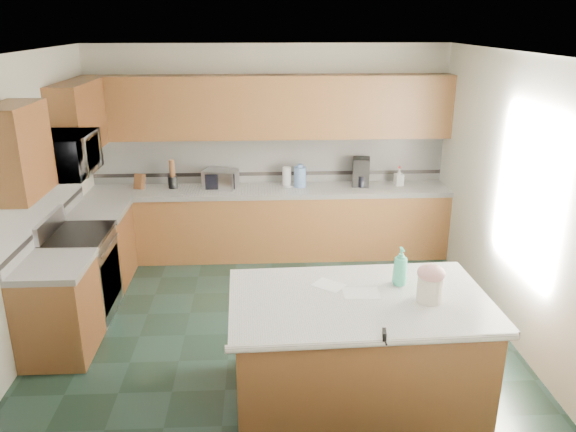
{
  "coord_description": "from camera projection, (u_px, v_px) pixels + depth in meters",
  "views": [
    {
      "loc": [
        -0.12,
        -4.93,
        2.98
      ],
      "look_at": [
        0.15,
        0.35,
        1.12
      ],
      "focal_mm": 35.0,
      "sensor_mm": 36.0,
      "label": 1
    }
  ],
  "objects": [
    {
      "name": "water_jug",
      "position": [
        300.0,
        177.0,
        7.25
      ],
      "size": [
        0.16,
        0.16,
        0.26
      ],
      "primitive_type": "cylinder",
      "color": "#6A92D1",
      "rests_on": "back_countertop"
    },
    {
      "name": "window_light_proxy",
      "position": [
        528.0,
        193.0,
        5.06
      ],
      "size": [
        0.02,
        1.4,
        1.1
      ],
      "primitive_type": "cube",
      "color": "white",
      "rests_on": "wall_right"
    },
    {
      "name": "wall_back",
      "position": [
        269.0,
        150.0,
        7.37
      ],
      "size": [
        4.6,
        0.04,
        2.7
      ],
      "primitive_type": "cube",
      "color": "silver",
      "rests_on": "ground"
    },
    {
      "name": "back_base_cab",
      "position": [
        270.0,
        224.0,
        7.38
      ],
      "size": [
        4.6,
        0.6,
        0.86
      ],
      "primitive_type": "cube",
      "color": "#3F200E",
      "rests_on": "ground"
    },
    {
      "name": "left_backsplash",
      "position": [
        45.0,
        203.0,
        5.63
      ],
      "size": [
        0.02,
        2.3,
        0.63
      ],
      "primitive_type": "cube",
      "color": "silver",
      "rests_on": "wall_left"
    },
    {
      "name": "ceiling",
      "position": [
        272.0,
        54.0,
        4.74
      ],
      "size": [
        4.6,
        4.6,
        0.0
      ],
      "primitive_type": "plane",
      "color": "white",
      "rests_on": "ground"
    },
    {
      "name": "range_backguard",
      "position": [
        49.0,
        224.0,
        5.66
      ],
      "size": [
        0.06,
        0.76,
        0.18
      ],
      "primitive_type": "cube",
      "color": "#B7B7BC",
      "rests_on": "range_body"
    },
    {
      "name": "wall_left",
      "position": [
        18.0,
        209.0,
        5.08
      ],
      "size": [
        0.04,
        4.6,
        2.7
      ],
      "primitive_type": "cube",
      "color": "silver",
      "rests_on": "ground"
    },
    {
      "name": "left_base_cab_rear",
      "position": [
        102.0,
        248.0,
        6.61
      ],
      "size": [
        0.6,
        0.82,
        0.86
      ],
      "primitive_type": "cube",
      "color": "#3F200E",
      "rests_on": "ground"
    },
    {
      "name": "left_counter_front",
      "position": [
        52.0,
        266.0,
        5.02
      ],
      "size": [
        0.64,
        0.72,
        0.06
      ],
      "primitive_type": "cube",
      "color": "white",
      "rests_on": "left_base_cab_front"
    },
    {
      "name": "water_jug_neck",
      "position": [
        300.0,
        166.0,
        7.2
      ],
      "size": [
        0.07,
        0.07,
        0.04
      ],
      "primitive_type": "cylinder",
      "color": "#6A92D1",
      "rests_on": "water_jug"
    },
    {
      "name": "back_backsplash",
      "position": [
        269.0,
        159.0,
        7.38
      ],
      "size": [
        4.6,
        0.02,
        0.63
      ],
      "primitive_type": "cube",
      "color": "silver",
      "rests_on": "back_countertop"
    },
    {
      "name": "back_accent_band",
      "position": [
        269.0,
        174.0,
        7.44
      ],
      "size": [
        4.6,
        0.01,
        0.05
      ],
      "primitive_type": "cube",
      "color": "black",
      "rests_on": "back_countertop"
    },
    {
      "name": "paper_sheet_a",
      "position": [
        361.0,
        293.0,
        4.46
      ],
      "size": [
        0.29,
        0.22,
        0.0
      ],
      "primitive_type": "cube",
      "rotation": [
        0.0,
        0.0,
        -0.01
      ],
      "color": "white",
      "rests_on": "island_top"
    },
    {
      "name": "island_base",
      "position": [
        357.0,
        351.0,
        4.55
      ],
      "size": [
        1.97,
        1.17,
        0.86
      ],
      "primitive_type": "cube",
      "rotation": [
        0.0,
        0.0,
        0.03
      ],
      "color": "#3F200E",
      "rests_on": "ground"
    },
    {
      "name": "clamp_body",
      "position": [
        384.0,
        336.0,
        3.84
      ],
      "size": [
        0.04,
        0.09,
        0.08
      ],
      "primitive_type": "cube",
      "rotation": [
        0.0,
        0.0,
        -0.14
      ],
      "color": "black",
      "rests_on": "island_top"
    },
    {
      "name": "treat_jar",
      "position": [
        430.0,
        289.0,
        4.31
      ],
      "size": [
        0.23,
        0.23,
        0.2
      ],
      "primitive_type": "cylinder",
      "rotation": [
        0.0,
        0.0,
        0.19
      ],
      "color": "white",
      "rests_on": "island_top"
    },
    {
      "name": "left_accent_band",
      "position": [
        48.0,
        221.0,
        5.7
      ],
      "size": [
        0.01,
        2.3,
        0.05
      ],
      "primitive_type": "cube",
      "color": "black",
      "rests_on": "wall_left"
    },
    {
      "name": "paper_towel",
      "position": [
        287.0,
        177.0,
        7.28
      ],
      "size": [
        0.11,
        0.11,
        0.25
      ],
      "primitive_type": "cylinder",
      "color": "white",
      "rests_on": "back_countertop"
    },
    {
      "name": "coffee_carafe",
      "position": [
        361.0,
        181.0,
        7.27
      ],
      "size": [
        0.15,
        0.15,
        0.15
      ],
      "primitive_type": "cylinder",
      "color": "black",
      "rests_on": "back_countertop"
    },
    {
      "name": "clamp_handle",
      "position": [
        386.0,
        342.0,
        3.8
      ],
      "size": [
        0.01,
        0.06,
        0.01
      ],
      "primitive_type": "cylinder",
      "rotation": [
        1.57,
        0.0,
        0.0
      ],
      "color": "black",
      "rests_on": "island_top"
    },
    {
      "name": "utensil_bundle",
      "position": [
        172.0,
        168.0,
        7.14
      ],
      "size": [
        0.07,
        0.07,
        0.22
      ],
      "primitive_type": "cylinder",
      "color": "#472814",
      "rests_on": "utensil_crock"
    },
    {
      "name": "range_handle",
      "position": [
        110.0,
        245.0,
        5.77
      ],
      "size": [
        0.02,
        0.66,
        0.02
      ],
      "primitive_type": "cylinder",
      "rotation": [
        1.57,
        0.0,
        0.0
      ],
      "color": "#B7B7BC",
      "rests_on": "range_body"
    },
    {
      "name": "left_base_cab_front",
      "position": [
        59.0,
        312.0,
        5.17
      ],
      "size": [
        0.6,
        0.72,
        0.86
      ],
      "primitive_type": "cube",
      "color": "#3F200E",
      "rests_on": "ground"
    },
    {
      "name": "left_counter_rear",
      "position": [
        98.0,
        211.0,
        6.46
      ],
      "size": [
        0.64,
        0.82,
        0.06
      ],
      "primitive_type": "cube",
      "color": "white",
      "rests_on": "left_base_cab_rear"
    },
    {
      "name": "left_upper_cab_front",
      "position": [
        18.0,
        151.0,
        4.66
      ],
      "size": [
        0.33,
        0.72,
        0.78
      ],
      "primitive_type": "cube",
      "color": "#3F200E",
      "rests_on": "wall_left"
    },
    {
      "name": "floor",
      "position": [
        275.0,
        333.0,
        5.64
      ],
      "size": [
        4.6,
        4.6,
        0.0
      ],
      "primitive_type": "plane",
      "color": "black",
      "rests_on": "ground"
    },
    {
      "name": "soap_bottle_back",
      "position": [
        399.0,
        177.0,
        7.3
      ],
      "size": [
        0.12,
        0.12,
        0.23
      ],
      "primitive_type": "imported",
      "rotation": [
        0.0,
        0.0,
        0.2
      ],
      "color": "white",
      "rests_on": "back_countertop"
    },
    {
      "name": "treat_jar_knob_end_l",
      "position": [
        427.0,
        268.0,
        4.24
      ],
      "size": [
        0.04,
        0.04,
        0.04
      ],
      "primitive_type": "sphere",
      "color": "tan",
      "rests_on": "treat_jar_lid"
    },
    {
      "name": "soap_bottle_island",
      "position": [
        400.0,
        266.0,
        4.56
      ],
      "size": [
        0.13,
        0.13,
        0.32
      ],
      "primitive_type": "imported",
      "rotation": [
        0.0,
        0.0,
        0.07
      ],
      "color": "#42B995",
      "rests_on": "island_top"
    },
    {
      "name": "back_countertop",
      "position": [
        270.0,
        191.0,
        7.22
      ],
      "size": [
        4.6,
        0.64,
        0.06
      ],
      "primitive_type": "cube",
      "color": "white",
      "rests_on": "back_base_cab"
    },
    {
      "name": "utensil_crock",
      "position": [
        173.0,
        182.0,
        7.21
      ],
      "size": [
        0.12,
        0.12,
        0.15
      ],
      "primitive_type": "cylinder",
      "color": "black",
      "rests_on": "back_countertop"
    },
    {
      "name": "treat_jar_knob",
      "position": [
        432.0,
        267.0,
        4.25
      ],
      "size": [
        0.07,
        0.02,
        0.02
      ],
      "primitive_type": "cylinder",
      "rotation": [
        0.0,
        1.57,
        0.0
      ],
      "color": "tan",
      "rests_on": "treat_jar_lid"
    },
    {
      "name": "treat_jar_knob_end_r",
      "position": [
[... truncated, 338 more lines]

